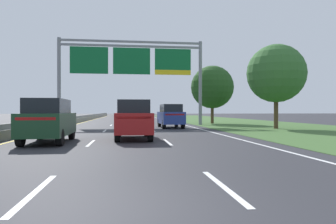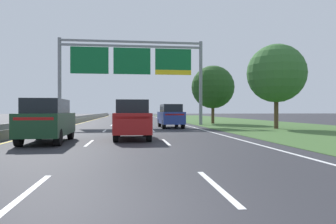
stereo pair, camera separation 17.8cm
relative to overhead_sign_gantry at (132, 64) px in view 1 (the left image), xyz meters
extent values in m
plane|color=#2B2B30|center=(-0.30, 7.05, -6.37)|extent=(220.00, 220.00, 0.00)
cube|color=white|center=(-2.15, -26.45, -6.36)|extent=(0.14, 3.00, 0.01)
cube|color=white|center=(-2.15, -17.45, -6.36)|extent=(0.14, 3.00, 0.01)
cube|color=white|center=(-2.15, -8.45, -6.36)|extent=(0.14, 3.00, 0.01)
cube|color=white|center=(-2.15, 0.55, -6.36)|extent=(0.14, 3.00, 0.01)
cube|color=white|center=(-2.15, 9.55, -6.36)|extent=(0.14, 3.00, 0.01)
cube|color=white|center=(-2.15, 18.55, -6.36)|extent=(0.14, 3.00, 0.01)
cube|color=white|center=(-2.15, 27.55, -6.36)|extent=(0.14, 3.00, 0.01)
cube|color=white|center=(-2.15, 36.55, -6.36)|extent=(0.14, 3.00, 0.01)
cube|color=white|center=(-2.15, 45.55, -6.36)|extent=(0.14, 3.00, 0.01)
cube|color=white|center=(-2.15, 54.55, -6.36)|extent=(0.14, 3.00, 0.01)
cube|color=white|center=(1.55, -26.45, -6.36)|extent=(0.14, 3.00, 0.01)
cube|color=white|center=(1.55, -17.45, -6.36)|extent=(0.14, 3.00, 0.01)
cube|color=white|center=(1.55, -8.45, -6.36)|extent=(0.14, 3.00, 0.01)
cube|color=white|center=(1.55, 0.55, -6.36)|extent=(0.14, 3.00, 0.01)
cube|color=white|center=(1.55, 9.55, -6.36)|extent=(0.14, 3.00, 0.01)
cube|color=white|center=(1.55, 18.55, -6.36)|extent=(0.14, 3.00, 0.01)
cube|color=white|center=(1.55, 27.55, -6.36)|extent=(0.14, 3.00, 0.01)
cube|color=white|center=(1.55, 36.55, -6.36)|extent=(0.14, 3.00, 0.01)
cube|color=white|center=(1.55, 45.55, -6.36)|extent=(0.14, 3.00, 0.01)
cube|color=white|center=(1.55, 54.55, -6.36)|extent=(0.14, 3.00, 0.01)
cube|color=white|center=(5.60, 7.05, -6.36)|extent=(0.16, 106.00, 0.01)
cube|color=gold|center=(-6.20, 7.05, -6.36)|extent=(0.16, 106.00, 0.01)
cube|color=#3D602D|center=(13.65, 7.05, -6.36)|extent=(14.00, 110.00, 0.02)
cube|color=gray|center=(-6.90, 7.05, -6.09)|extent=(0.60, 110.00, 0.55)
cube|color=gray|center=(-6.90, 7.05, -5.67)|extent=(0.25, 110.00, 0.30)
cylinder|color=gray|center=(-7.35, 0.09, -1.87)|extent=(0.36, 0.36, 8.98)
cylinder|color=gray|center=(7.35, 0.09, -1.87)|extent=(0.36, 0.36, 8.98)
cube|color=gray|center=(0.00, 0.09, 2.39)|extent=(14.70, 0.24, 0.20)
cube|color=gray|center=(0.00, 0.09, 1.94)|extent=(14.70, 0.24, 0.20)
cube|color=#0C602D|center=(-4.33, -0.09, 0.35)|extent=(3.83, 0.12, 2.74)
cube|color=#0C602D|center=(0.00, -0.09, 0.35)|extent=(3.83, 0.12, 2.74)
cube|color=#0C602D|center=(4.33, -0.09, 0.60)|extent=(3.83, 0.12, 2.24)
cube|color=yellow|center=(4.33, -0.09, -0.78)|extent=(3.83, 0.12, 0.50)
cube|color=#A38438|center=(-0.15, 19.25, -5.45)|extent=(2.08, 5.43, 1.00)
cube|color=black|center=(-0.14, 20.10, -4.56)|extent=(1.75, 1.92, 0.78)
cube|color=#B21414|center=(-0.19, 16.59, -5.15)|extent=(1.68, 0.10, 0.12)
cube|color=#A38438|center=(-0.17, 17.53, -4.85)|extent=(2.03, 1.97, 0.20)
cylinder|color=black|center=(-0.97, 21.10, -5.95)|extent=(0.31, 0.84, 0.84)
cylinder|color=black|center=(0.73, 21.08, -5.95)|extent=(0.31, 0.84, 0.84)
cylinder|color=black|center=(-1.02, 17.43, -5.95)|extent=(0.31, 0.84, 0.84)
cylinder|color=black|center=(0.68, 17.41, -5.95)|extent=(0.31, 0.84, 0.84)
cube|color=maroon|center=(-0.10, -15.53, -5.46)|extent=(1.92, 4.71, 1.05)
cube|color=black|center=(-0.10, -15.68, -4.60)|extent=(1.65, 3.01, 0.68)
cube|color=#B21414|center=(-0.09, -17.84, -5.15)|extent=(1.60, 0.09, 0.12)
cylinder|color=black|center=(-0.93, -13.93, -5.99)|extent=(0.26, 0.76, 0.76)
cylinder|color=black|center=(0.71, -13.92, -5.99)|extent=(0.26, 0.76, 0.76)
cylinder|color=black|center=(-0.92, -17.13, -5.99)|extent=(0.26, 0.76, 0.76)
cylinder|color=black|center=(0.72, -17.12, -5.99)|extent=(0.26, 0.76, 0.76)
cube|color=navy|center=(3.43, -4.80, -5.46)|extent=(2.00, 4.74, 1.05)
cube|color=black|center=(3.43, -4.95, -4.60)|extent=(1.70, 3.03, 0.68)
cube|color=#B21414|center=(3.48, -7.11, -5.15)|extent=(1.60, 0.11, 0.12)
cylinder|color=black|center=(2.58, -3.22, -5.99)|extent=(0.28, 0.77, 0.76)
cylinder|color=black|center=(4.22, -3.19, -5.99)|extent=(0.28, 0.77, 0.76)
cylinder|color=black|center=(2.64, -6.41, -5.99)|extent=(0.28, 0.77, 0.76)
cylinder|color=black|center=(4.28, -6.38, -5.99)|extent=(0.28, 0.77, 0.76)
cube|color=#193D23|center=(-4.20, -16.97, -5.46)|extent=(1.98, 4.73, 1.05)
cube|color=black|center=(-4.20, -17.12, -4.60)|extent=(1.69, 3.03, 0.68)
cube|color=#B21414|center=(-4.16, -19.28, -5.15)|extent=(1.60, 0.11, 0.12)
cylinder|color=black|center=(-5.05, -15.38, -5.99)|extent=(0.27, 0.76, 0.76)
cylinder|color=black|center=(-3.41, -15.36, -5.99)|extent=(0.27, 0.76, 0.76)
cylinder|color=black|center=(-4.99, -18.58, -5.99)|extent=(0.27, 0.76, 0.76)
cylinder|color=black|center=(-3.35, -18.55, -5.99)|extent=(0.27, 0.76, 0.76)
cylinder|color=#4C3823|center=(12.10, -7.67, -5.00)|extent=(0.36, 0.36, 2.74)
sphere|color=#33662D|center=(12.10, -7.67, -1.66)|extent=(4.93, 4.93, 4.93)
cylinder|color=#4C3823|center=(9.49, 3.05, -5.21)|extent=(0.36, 0.36, 2.31)
sphere|color=#234C1E|center=(9.49, 3.05, -2.04)|extent=(5.05, 5.05, 5.05)
camera|label=1|loc=(-0.39, -32.63, -4.80)|focal=33.21mm
camera|label=2|loc=(-0.21, -32.65, -4.80)|focal=33.21mm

